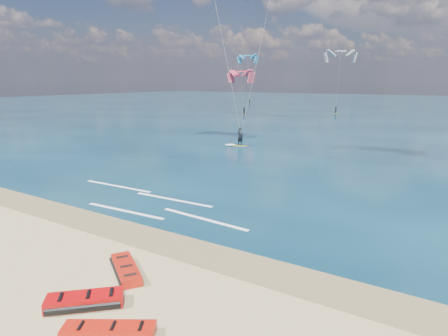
{
  "coord_description": "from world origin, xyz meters",
  "views": [
    {
      "loc": [
        14.47,
        -9.67,
        7.1
      ],
      "look_at": [
        3.03,
        8.0,
        2.47
      ],
      "focal_mm": 32.0,
      "sensor_mm": 36.0,
      "label": 1
    }
  ],
  "objects_px": {
    "kitesurfer_main": "(241,47)",
    "packed_kite_left": "(109,336)",
    "packed_kite_right": "(85,306)",
    "packed_kite_mid": "(126,273)"
  },
  "relations": [
    {
      "from": "kitesurfer_main",
      "to": "packed_kite_left",
      "type": "bearing_deg",
      "value": -98.01
    },
    {
      "from": "packed_kite_left",
      "to": "packed_kite_right",
      "type": "height_order",
      "value": "packed_kite_right"
    },
    {
      "from": "packed_kite_right",
      "to": "packed_kite_left",
      "type": "bearing_deg",
      "value": -63.51
    },
    {
      "from": "packed_kite_left",
      "to": "packed_kite_mid",
      "type": "relative_size",
      "value": 1.05
    },
    {
      "from": "packed_kite_right",
      "to": "packed_kite_mid",
      "type": "bearing_deg",
      "value": 59.16
    },
    {
      "from": "packed_kite_right",
      "to": "kitesurfer_main",
      "type": "xyz_separation_m",
      "value": [
        -10.58,
        27.67,
        10.27
      ]
    },
    {
      "from": "packed_kite_left",
      "to": "kitesurfer_main",
      "type": "relative_size",
      "value": 0.14
    },
    {
      "from": "packed_kite_left",
      "to": "packed_kite_mid",
      "type": "height_order",
      "value": "packed_kite_mid"
    },
    {
      "from": "kitesurfer_main",
      "to": "packed_kite_mid",
      "type": "bearing_deg",
      "value": -100.15
    },
    {
      "from": "packed_kite_mid",
      "to": "packed_kite_right",
      "type": "relative_size",
      "value": 1.02
    }
  ]
}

